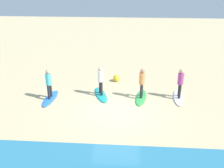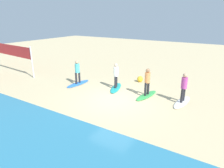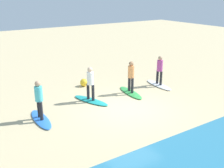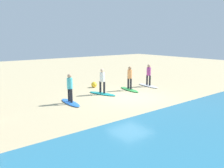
{
  "view_description": "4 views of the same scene",
  "coord_description": "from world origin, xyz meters",
  "px_view_note": "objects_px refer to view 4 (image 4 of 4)",
  "views": [
    {
      "loc": [
        -0.61,
        11.86,
        6.5
      ],
      "look_at": [
        0.28,
        -0.55,
        1.22
      ],
      "focal_mm": 42.34,
      "sensor_mm": 36.0,
      "label": 1
    },
    {
      "loc": [
        -5.53,
        9.2,
        4.61
      ],
      "look_at": [
        0.45,
        -0.34,
        0.81
      ],
      "focal_mm": 32.18,
      "sensor_mm": 36.0,
      "label": 2
    },
    {
      "loc": [
        6.93,
        9.21,
        5.1
      ],
      "look_at": [
        0.03,
        -1.3,
        0.83
      ],
      "focal_mm": 43.89,
      "sensor_mm": 36.0,
      "label": 3
    },
    {
      "loc": [
        9.74,
        10.6,
        3.7
      ],
      "look_at": [
        1.15,
        -0.45,
        0.92
      ],
      "focal_mm": 36.95,
      "sensor_mm": 36.0,
      "label": 4
    }
  ],
  "objects_px": {
    "surfboard_blue": "(70,103)",
    "beach_ball": "(94,85)",
    "surfboard_white": "(148,86)",
    "surfboard_green": "(129,90)",
    "surfer_white": "(149,73)",
    "surfer_green": "(130,76)",
    "surfer_teal": "(102,79)",
    "surfboard_teal": "(102,94)",
    "surfer_blue": "(70,86)"
  },
  "relations": [
    {
      "from": "surfer_green",
      "to": "surfer_teal",
      "type": "relative_size",
      "value": 1.0
    },
    {
      "from": "surfboard_teal",
      "to": "surfer_teal",
      "type": "relative_size",
      "value": 1.28
    },
    {
      "from": "beach_ball",
      "to": "surfboard_green",
      "type": "bearing_deg",
      "value": 122.49
    },
    {
      "from": "surfboard_blue",
      "to": "beach_ball",
      "type": "bearing_deg",
      "value": 131.7
    },
    {
      "from": "surfboard_green",
      "to": "surfboard_teal",
      "type": "distance_m",
      "value": 2.29
    },
    {
      "from": "surfer_green",
      "to": "surfboard_blue",
      "type": "xyz_separation_m",
      "value": [
        5.04,
        0.48,
        -0.99
      ]
    },
    {
      "from": "surfboard_green",
      "to": "surfer_green",
      "type": "distance_m",
      "value": 0.99
    },
    {
      "from": "surfboard_white",
      "to": "beach_ball",
      "type": "distance_m",
      "value": 4.25
    },
    {
      "from": "surfboard_white",
      "to": "surfboard_teal",
      "type": "xyz_separation_m",
      "value": [
        4.38,
        -0.08,
        0.0
      ]
    },
    {
      "from": "surfer_white",
      "to": "surfer_teal",
      "type": "relative_size",
      "value": 1.0
    },
    {
      "from": "surfboard_white",
      "to": "surfboard_blue",
      "type": "distance_m",
      "value": 7.15
    },
    {
      "from": "surfboard_teal",
      "to": "surfer_white",
      "type": "bearing_deg",
      "value": 70.2
    },
    {
      "from": "surfboard_white",
      "to": "surfer_green",
      "type": "xyz_separation_m",
      "value": [
        2.09,
        0.11,
        0.99
      ]
    },
    {
      "from": "surfer_white",
      "to": "surfer_blue",
      "type": "xyz_separation_m",
      "value": [
        7.13,
        0.6,
        0.0
      ]
    },
    {
      "from": "surfer_white",
      "to": "surfboard_teal",
      "type": "relative_size",
      "value": 0.78
    },
    {
      "from": "surfboard_green",
      "to": "surfboard_blue",
      "type": "bearing_deg",
      "value": -76.79
    },
    {
      "from": "surfboard_white",
      "to": "surfer_teal",
      "type": "height_order",
      "value": "surfer_teal"
    },
    {
      "from": "surfboard_blue",
      "to": "surfer_green",
      "type": "bearing_deg",
      "value": 98.18
    },
    {
      "from": "surfer_white",
      "to": "surfboard_teal",
      "type": "xyz_separation_m",
      "value": [
        4.38,
        -0.08,
        -0.99
      ]
    },
    {
      "from": "surfer_teal",
      "to": "surfer_green",
      "type": "bearing_deg",
      "value": 175.27
    },
    {
      "from": "surfboard_teal",
      "to": "surfboard_blue",
      "type": "bearing_deg",
      "value": -95.09
    },
    {
      "from": "surfer_white",
      "to": "surfer_green",
      "type": "relative_size",
      "value": 1.0
    },
    {
      "from": "beach_ball",
      "to": "surfboard_teal",
      "type": "bearing_deg",
      "value": 70.42
    },
    {
      "from": "surfboard_teal",
      "to": "surfer_teal",
      "type": "bearing_deg",
      "value": 161.19
    },
    {
      "from": "surfer_teal",
      "to": "surfboard_blue",
      "type": "relative_size",
      "value": 0.78
    },
    {
      "from": "surfer_green",
      "to": "surfer_blue",
      "type": "distance_m",
      "value": 5.06
    },
    {
      "from": "surfer_green",
      "to": "surfer_blue",
      "type": "bearing_deg",
      "value": 5.47
    },
    {
      "from": "surfer_white",
      "to": "beach_ball",
      "type": "xyz_separation_m",
      "value": [
        3.6,
        -2.26,
        -0.82
      ]
    },
    {
      "from": "surfboard_green",
      "to": "surfboard_blue",
      "type": "distance_m",
      "value": 5.06
    },
    {
      "from": "surfboard_blue",
      "to": "beach_ball",
      "type": "distance_m",
      "value": 4.54
    },
    {
      "from": "surfer_teal",
      "to": "surfer_blue",
      "type": "xyz_separation_m",
      "value": [
        2.75,
        0.67,
        0.0
      ]
    },
    {
      "from": "surfboard_green",
      "to": "surfer_blue",
      "type": "distance_m",
      "value": 5.16
    },
    {
      "from": "surfboard_green",
      "to": "beach_ball",
      "type": "xyz_separation_m",
      "value": [
        1.51,
        -2.37,
        0.17
      ]
    },
    {
      "from": "surfboard_teal",
      "to": "surfer_blue",
      "type": "height_order",
      "value": "surfer_blue"
    },
    {
      "from": "surfer_white",
      "to": "surfboard_teal",
      "type": "height_order",
      "value": "surfer_white"
    },
    {
      "from": "surfer_teal",
      "to": "surfboard_teal",
      "type": "bearing_deg",
      "value": 90.0
    },
    {
      "from": "surfer_teal",
      "to": "surfer_blue",
      "type": "relative_size",
      "value": 1.0
    },
    {
      "from": "surfer_white",
      "to": "surfer_teal",
      "type": "xyz_separation_m",
      "value": [
        4.38,
        -0.08,
        0.0
      ]
    },
    {
      "from": "surfer_green",
      "to": "surfboard_blue",
      "type": "bearing_deg",
      "value": 5.47
    },
    {
      "from": "surfboard_teal",
      "to": "surfer_green",
      "type": "bearing_deg",
      "value": 66.46
    },
    {
      "from": "surfboard_white",
      "to": "surfer_blue",
      "type": "height_order",
      "value": "surfer_blue"
    },
    {
      "from": "surfboard_white",
      "to": "surfboard_green",
      "type": "bearing_deg",
      "value": -81.93
    },
    {
      "from": "beach_ball",
      "to": "surfer_blue",
      "type": "bearing_deg",
      "value": 38.99
    },
    {
      "from": "surfboard_green",
      "to": "surfboard_teal",
      "type": "relative_size",
      "value": 1.0
    },
    {
      "from": "surfboard_white",
      "to": "surfer_white",
      "type": "distance_m",
      "value": 0.99
    },
    {
      "from": "surfboard_green",
      "to": "surfer_green",
      "type": "relative_size",
      "value": 1.28
    },
    {
      "from": "surfer_green",
      "to": "surfer_blue",
      "type": "height_order",
      "value": "same"
    },
    {
      "from": "surfboard_teal",
      "to": "surfer_blue",
      "type": "bearing_deg",
      "value": -95.09
    },
    {
      "from": "surfer_white",
      "to": "surfer_green",
      "type": "xyz_separation_m",
      "value": [
        2.09,
        0.11,
        0.0
      ]
    },
    {
      "from": "surfboard_green",
      "to": "surfboard_blue",
      "type": "xyz_separation_m",
      "value": [
        5.04,
        0.48,
        0.0
      ]
    }
  ]
}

